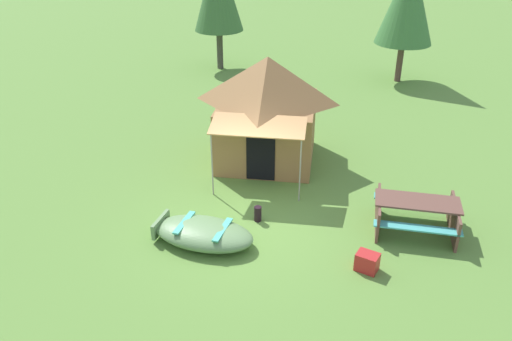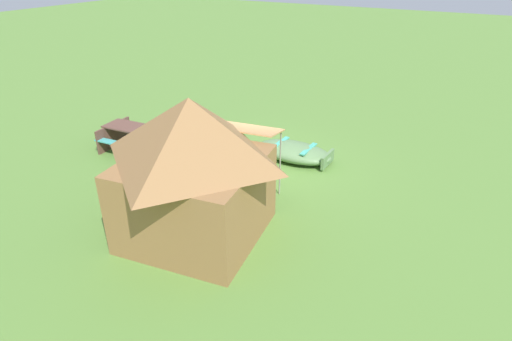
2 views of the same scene
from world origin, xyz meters
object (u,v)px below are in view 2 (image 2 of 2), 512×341
(picnic_table, at_px, (135,136))
(fuel_can, at_px, (247,162))
(cooler_box, at_px, (195,131))
(beached_rowboat, at_px, (294,152))
(canvas_cabin_tent, at_px, (194,168))

(picnic_table, height_order, fuel_can, picnic_table)
(cooler_box, height_order, fuel_can, cooler_box)
(beached_rowboat, bearing_deg, cooler_box, 0.57)
(picnic_table, distance_m, fuel_can, 3.61)
(canvas_cabin_tent, distance_m, picnic_table, 5.02)
(beached_rowboat, relative_size, fuel_can, 6.10)
(cooler_box, distance_m, fuel_can, 2.87)
(picnic_table, relative_size, fuel_can, 5.20)
(picnic_table, bearing_deg, fuel_can, -169.78)
(cooler_box, bearing_deg, beached_rowboat, -179.43)
(canvas_cabin_tent, distance_m, fuel_can, 3.54)
(canvas_cabin_tent, xyz_separation_m, fuel_can, (0.64, -3.19, -1.38))
(canvas_cabin_tent, height_order, fuel_can, canvas_cabin_tent)
(fuel_can, bearing_deg, cooler_box, -23.01)
(picnic_table, relative_size, cooler_box, 4.43)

